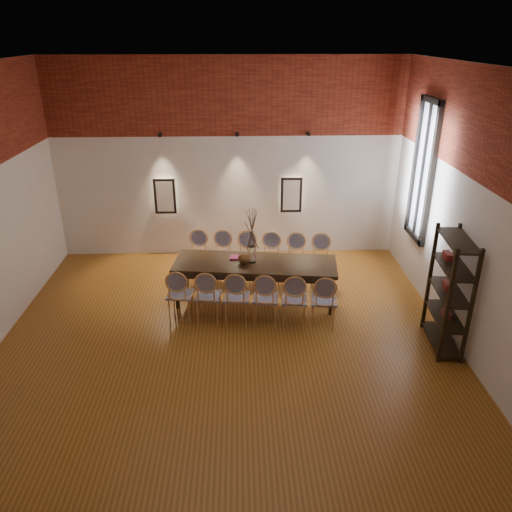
{
  "coord_description": "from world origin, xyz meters",
  "views": [
    {
      "loc": [
        0.22,
        -6.45,
        4.39
      ],
      "look_at": [
        0.48,
        0.94,
        1.05
      ],
      "focal_mm": 35.0,
      "sensor_mm": 36.0,
      "label": 1
    }
  ],
  "objects_px": {
    "chair_far_f": "(321,262)",
    "book": "(238,258)",
    "chair_far_a": "(198,257)",
    "chair_far_e": "(296,261)",
    "chair_near_d": "(266,298)",
    "chair_far_b": "(222,258)",
    "chair_near_b": "(209,295)",
    "chair_near_f": "(324,300)",
    "chair_far_c": "(246,259)",
    "chair_near_c": "(237,296)",
    "bowl": "(245,258)",
    "vase": "(252,254)",
    "chair_near_a": "(180,294)",
    "chair_near_e": "(295,299)",
    "chair_far_d": "(271,260)",
    "shelving_rack": "(449,292)",
    "dining_table": "(255,282)"
  },
  "relations": [
    {
      "from": "chair_far_a",
      "to": "chair_far_b",
      "type": "bearing_deg",
      "value": 180.0
    },
    {
      "from": "bowl",
      "to": "chair_far_b",
      "type": "bearing_deg",
      "value": 117.0
    },
    {
      "from": "chair_far_b",
      "to": "chair_far_f",
      "type": "relative_size",
      "value": 1.0
    },
    {
      "from": "chair_far_b",
      "to": "dining_table",
      "type": "bearing_deg",
      "value": 133.78
    },
    {
      "from": "bowl",
      "to": "chair_far_c",
      "type": "bearing_deg",
      "value": 87.37
    },
    {
      "from": "chair_near_d",
      "to": "chair_far_a",
      "type": "relative_size",
      "value": 1.0
    },
    {
      "from": "chair_far_a",
      "to": "chair_far_e",
      "type": "xyz_separation_m",
      "value": [
        1.85,
        -0.23,
        0.0
      ]
    },
    {
      "from": "bowl",
      "to": "book",
      "type": "bearing_deg",
      "value": 121.55
    },
    {
      "from": "chair_near_d",
      "to": "chair_far_e",
      "type": "height_order",
      "value": "same"
    },
    {
      "from": "vase",
      "to": "shelving_rack",
      "type": "relative_size",
      "value": 0.17
    },
    {
      "from": "chair_near_e",
      "to": "chair_far_d",
      "type": "height_order",
      "value": "same"
    },
    {
      "from": "chair_near_e",
      "to": "book",
      "type": "relative_size",
      "value": 3.62
    },
    {
      "from": "chair_near_e",
      "to": "shelving_rack",
      "type": "xyz_separation_m",
      "value": [
        2.19,
        -0.64,
        0.43
      ]
    },
    {
      "from": "chair_far_b",
      "to": "shelving_rack",
      "type": "relative_size",
      "value": 0.52
    },
    {
      "from": "chair_near_c",
      "to": "book",
      "type": "distance_m",
      "value": 0.92
    },
    {
      "from": "chair_near_b",
      "to": "chair_near_e",
      "type": "xyz_separation_m",
      "value": [
        1.39,
        -0.17,
        0.0
      ]
    },
    {
      "from": "chair_near_e",
      "to": "chair_far_f",
      "type": "bearing_deg",
      "value": 72.29
    },
    {
      "from": "book",
      "to": "chair_near_d",
      "type": "bearing_deg",
      "value": -64.35
    },
    {
      "from": "chair_far_c",
      "to": "book",
      "type": "xyz_separation_m",
      "value": [
        -0.16,
        -0.58,
        0.3
      ]
    },
    {
      "from": "book",
      "to": "chair_far_a",
      "type": "bearing_deg",
      "value": 137.82
    },
    {
      "from": "chair_near_e",
      "to": "chair_far_c",
      "type": "xyz_separation_m",
      "value": [
        -0.75,
        1.56,
        0.0
      ]
    },
    {
      "from": "chair_near_c",
      "to": "chair_near_a",
      "type": "bearing_deg",
      "value": 180.0
    },
    {
      "from": "chair_near_d",
      "to": "book",
      "type": "height_order",
      "value": "chair_near_d"
    },
    {
      "from": "chair_near_b",
      "to": "chair_far_a",
      "type": "relative_size",
      "value": 1.0
    },
    {
      "from": "chair_near_b",
      "to": "chair_near_f",
      "type": "xyz_separation_m",
      "value": [
        1.85,
        -0.23,
        0.0
      ]
    },
    {
      "from": "chair_near_a",
      "to": "book",
      "type": "relative_size",
      "value": 3.62
    },
    {
      "from": "chair_near_a",
      "to": "chair_near_b",
      "type": "height_order",
      "value": "same"
    },
    {
      "from": "chair_near_c",
      "to": "book",
      "type": "bearing_deg",
      "value": 95.72
    },
    {
      "from": "chair_far_a",
      "to": "chair_far_b",
      "type": "relative_size",
      "value": 1.0
    },
    {
      "from": "chair_near_f",
      "to": "bowl",
      "type": "relative_size",
      "value": 3.92
    },
    {
      "from": "chair_far_b",
      "to": "book",
      "type": "bearing_deg",
      "value": 122.48
    },
    {
      "from": "chair_near_f",
      "to": "chair_far_e",
      "type": "distance_m",
      "value": 1.53
    },
    {
      "from": "chair_far_f",
      "to": "chair_near_d",
      "type": "bearing_deg",
      "value": 57.43
    },
    {
      "from": "chair_far_c",
      "to": "chair_far_a",
      "type": "bearing_deg",
      "value": -0.0
    },
    {
      "from": "vase",
      "to": "shelving_rack",
      "type": "distance_m",
      "value": 3.21
    },
    {
      "from": "chair_far_a",
      "to": "vase",
      "type": "bearing_deg",
      "value": 146.66
    },
    {
      "from": "chair_far_e",
      "to": "chair_far_f",
      "type": "xyz_separation_m",
      "value": [
        0.46,
        -0.06,
        0.0
      ]
    },
    {
      "from": "chair_near_c",
      "to": "chair_near_e",
      "type": "xyz_separation_m",
      "value": [
        0.92,
        -0.11,
        0.0
      ]
    },
    {
      "from": "dining_table",
      "to": "vase",
      "type": "xyz_separation_m",
      "value": [
        -0.06,
        0.01,
        0.53
      ]
    },
    {
      "from": "chair_far_f",
      "to": "book",
      "type": "distance_m",
      "value": 1.63
    },
    {
      "from": "chair_far_c",
      "to": "chair_far_f",
      "type": "distance_m",
      "value": 1.4
    },
    {
      "from": "book",
      "to": "chair_near_c",
      "type": "bearing_deg",
      "value": -91.27
    },
    {
      "from": "chair_far_b",
      "to": "shelving_rack",
      "type": "distance_m",
      "value": 4.11
    },
    {
      "from": "chair_near_c",
      "to": "chair_far_b",
      "type": "bearing_deg",
      "value": 107.71
    },
    {
      "from": "chair_far_d",
      "to": "shelving_rack",
      "type": "relative_size",
      "value": 0.52
    },
    {
      "from": "chair_far_a",
      "to": "chair_far_f",
      "type": "xyz_separation_m",
      "value": [
        2.31,
        -0.28,
        0.0
      ]
    },
    {
      "from": "chair_far_f",
      "to": "chair_near_b",
      "type": "bearing_deg",
      "value": 38.05
    },
    {
      "from": "chair_near_f",
      "to": "chair_far_a",
      "type": "bearing_deg",
      "value": 147.95
    },
    {
      "from": "chair_far_f",
      "to": "book",
      "type": "xyz_separation_m",
      "value": [
        -1.55,
        -0.41,
        0.3
      ]
    },
    {
      "from": "chair_far_d",
      "to": "chair_near_e",
      "type": "bearing_deg",
      "value": 107.71
    }
  ]
}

